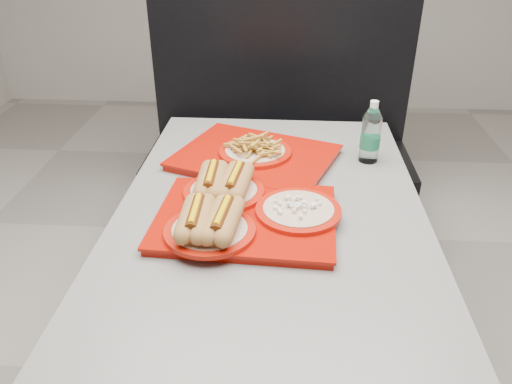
# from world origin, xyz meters

# --- Properties ---
(ground) EXTENTS (6.00, 6.00, 0.00)m
(ground) POSITION_xyz_m (0.00, 0.00, 0.00)
(ground) COLOR gray
(ground) RESTS_ON ground
(diner_table) EXTENTS (0.92, 1.42, 0.75)m
(diner_table) POSITION_xyz_m (0.00, 0.00, 0.58)
(diner_table) COLOR black
(diner_table) RESTS_ON ground
(booth_bench) EXTENTS (1.30, 0.57, 1.35)m
(booth_bench) POSITION_xyz_m (0.00, 1.09, 0.40)
(booth_bench) COLOR black
(booth_bench) RESTS_ON ground
(tray_near) EXTENTS (0.52, 0.45, 0.11)m
(tray_near) POSITION_xyz_m (-0.09, -0.09, 0.79)
(tray_near) COLOR #970E04
(tray_near) RESTS_ON diner_table
(tray_far) EXTENTS (0.62, 0.56, 0.10)m
(tray_far) POSITION_xyz_m (-0.07, 0.30, 0.78)
(tray_far) COLOR #970E04
(tray_far) RESTS_ON diner_table
(water_bottle) EXTENTS (0.07, 0.07, 0.22)m
(water_bottle) POSITION_xyz_m (0.33, 0.33, 0.84)
(water_bottle) COLOR silver
(water_bottle) RESTS_ON diner_table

